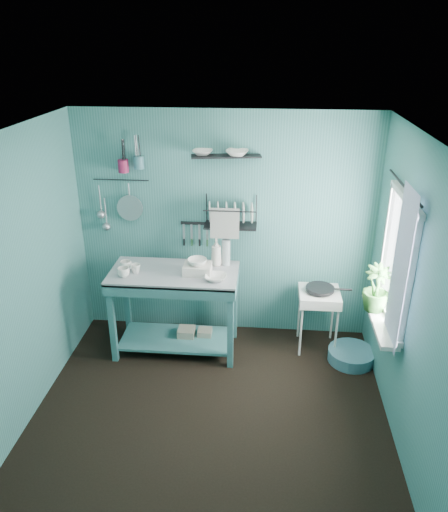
# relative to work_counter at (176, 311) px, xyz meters

# --- Properties ---
(floor) EXTENTS (3.20, 3.20, 0.00)m
(floor) POSITION_rel_work_counter_xyz_m (0.48, -1.01, -0.47)
(floor) COLOR black
(floor) RESTS_ON ground
(ceiling) EXTENTS (3.20, 3.20, 0.00)m
(ceiling) POSITION_rel_work_counter_xyz_m (0.48, -1.01, 2.03)
(ceiling) COLOR silver
(ceiling) RESTS_ON ground
(wall_back) EXTENTS (3.20, 0.00, 3.20)m
(wall_back) POSITION_rel_work_counter_xyz_m (0.48, 0.49, 0.78)
(wall_back) COLOR #3A7875
(wall_back) RESTS_ON ground
(wall_front) EXTENTS (3.20, 0.00, 3.20)m
(wall_front) POSITION_rel_work_counter_xyz_m (0.48, -2.51, 0.78)
(wall_front) COLOR #3A7875
(wall_front) RESTS_ON ground
(wall_left) EXTENTS (0.00, 3.00, 3.00)m
(wall_left) POSITION_rel_work_counter_xyz_m (-1.12, -1.01, 0.78)
(wall_left) COLOR #3A7875
(wall_left) RESTS_ON ground
(wall_right) EXTENTS (0.00, 3.00, 3.00)m
(wall_right) POSITION_rel_work_counter_xyz_m (2.08, -1.01, 0.78)
(wall_right) COLOR #3A7875
(wall_right) RESTS_ON ground
(work_counter) EXTENTS (1.38, 0.80, 0.93)m
(work_counter) POSITION_rel_work_counter_xyz_m (0.00, 0.00, 0.00)
(work_counter) COLOR #387376
(work_counter) RESTS_ON floor
(mug_left) EXTENTS (0.12, 0.12, 0.10)m
(mug_left) POSITION_rel_work_counter_xyz_m (-0.48, -0.16, 0.51)
(mug_left) COLOR white
(mug_left) RESTS_ON work_counter
(mug_mid) EXTENTS (0.14, 0.14, 0.09)m
(mug_mid) POSITION_rel_work_counter_xyz_m (-0.38, -0.06, 0.51)
(mug_mid) COLOR white
(mug_mid) RESTS_ON work_counter
(mug_right) EXTENTS (0.17, 0.17, 0.10)m
(mug_right) POSITION_rel_work_counter_xyz_m (-0.50, 0.00, 0.51)
(mug_right) COLOR white
(mug_right) RESTS_ON work_counter
(wash_tub) EXTENTS (0.28, 0.22, 0.10)m
(wash_tub) POSITION_rel_work_counter_xyz_m (0.25, -0.02, 0.52)
(wash_tub) COLOR silver
(wash_tub) RESTS_ON work_counter
(tub_bowl) EXTENTS (0.20, 0.20, 0.06)m
(tub_bowl) POSITION_rel_work_counter_xyz_m (0.25, -0.02, 0.60)
(tub_bowl) COLOR white
(tub_bowl) RESTS_ON wash_tub
(soap_bottle) EXTENTS (0.12, 0.12, 0.30)m
(soap_bottle) POSITION_rel_work_counter_xyz_m (0.42, 0.20, 0.62)
(soap_bottle) COLOR silver
(soap_bottle) RESTS_ON work_counter
(water_bottle) EXTENTS (0.09, 0.09, 0.28)m
(water_bottle) POSITION_rel_work_counter_xyz_m (0.52, 0.22, 0.61)
(water_bottle) COLOR #A1AFB3
(water_bottle) RESTS_ON work_counter
(counter_bowl) EXTENTS (0.22, 0.22, 0.05)m
(counter_bowl) POSITION_rel_work_counter_xyz_m (0.45, -0.15, 0.49)
(counter_bowl) COLOR white
(counter_bowl) RESTS_ON work_counter
(hotplate_stand) EXTENTS (0.43, 0.43, 0.68)m
(hotplate_stand) POSITION_rel_work_counter_xyz_m (1.52, 0.17, -0.12)
(hotplate_stand) COLOR white
(hotplate_stand) RESTS_ON floor
(frying_pan) EXTENTS (0.30, 0.30, 0.03)m
(frying_pan) POSITION_rel_work_counter_xyz_m (1.52, 0.17, 0.26)
(frying_pan) COLOR black
(frying_pan) RESTS_ON hotplate_stand
(knife_strip) EXTENTS (0.32, 0.02, 0.03)m
(knife_strip) POSITION_rel_work_counter_xyz_m (0.17, 0.46, 0.83)
(knife_strip) COLOR black
(knife_strip) RESTS_ON wall_back
(dish_rack) EXTENTS (0.57, 0.28, 0.32)m
(dish_rack) POSITION_rel_work_counter_xyz_m (0.55, 0.36, 1.00)
(dish_rack) COLOR black
(dish_rack) RESTS_ON wall_back
(upper_shelf) EXTENTS (0.72, 0.29, 0.01)m
(upper_shelf) POSITION_rel_work_counter_xyz_m (0.50, 0.39, 1.58)
(upper_shelf) COLOR black
(upper_shelf) RESTS_ON wall_back
(shelf_bowl_left) EXTENTS (0.21, 0.21, 0.05)m
(shelf_bowl_left) POSITION_rel_work_counter_xyz_m (0.27, 0.39, 1.61)
(shelf_bowl_left) COLOR white
(shelf_bowl_left) RESTS_ON upper_shelf
(shelf_bowl_right) EXTENTS (0.24, 0.24, 0.06)m
(shelf_bowl_right) POSITION_rel_work_counter_xyz_m (0.61, 0.39, 1.56)
(shelf_bowl_right) COLOR white
(shelf_bowl_right) RESTS_ON upper_shelf
(utensil_cup_magenta) EXTENTS (0.11, 0.11, 0.13)m
(utensil_cup_magenta) POSITION_rel_work_counter_xyz_m (-0.56, 0.41, 1.45)
(utensil_cup_magenta) COLOR #9D1D49
(utensil_cup_magenta) RESTS_ON wall_back
(utensil_cup_teal) EXTENTS (0.11, 0.11, 0.13)m
(utensil_cup_teal) POSITION_rel_work_counter_xyz_m (-0.40, 0.41, 1.50)
(utensil_cup_teal) COLOR #3B707C
(utensil_cup_teal) RESTS_ON wall_back
(colander) EXTENTS (0.28, 0.03, 0.28)m
(colander) POSITION_rel_work_counter_xyz_m (-0.54, 0.44, 0.99)
(colander) COLOR #B1B3B9
(colander) RESTS_ON wall_back
(ladle_outer) EXTENTS (0.01, 0.01, 0.30)m
(ladle_outer) POSITION_rel_work_counter_xyz_m (-0.86, 0.45, 1.08)
(ladle_outer) COLOR #B1B3B9
(ladle_outer) RESTS_ON wall_back
(ladle_inner) EXTENTS (0.01, 0.01, 0.30)m
(ladle_inner) POSITION_rel_work_counter_xyz_m (-0.82, 0.45, 0.94)
(ladle_inner) COLOR #B1B3B9
(ladle_inner) RESTS_ON wall_back
(hook_rail) EXTENTS (0.60, 0.01, 0.01)m
(hook_rail) POSITION_rel_work_counter_xyz_m (-0.62, 0.46, 1.29)
(hook_rail) COLOR black
(hook_rail) RESTS_ON wall_back
(window_glass) EXTENTS (0.00, 1.10, 1.10)m
(window_glass) POSITION_rel_work_counter_xyz_m (2.07, -0.56, 0.93)
(window_glass) COLOR white
(window_glass) RESTS_ON wall_right
(windowsill) EXTENTS (0.16, 0.95, 0.04)m
(windowsill) POSITION_rel_work_counter_xyz_m (1.98, -0.56, 0.34)
(windowsill) COLOR white
(windowsill) RESTS_ON wall_right
(curtain) EXTENTS (0.00, 1.35, 1.35)m
(curtain) POSITION_rel_work_counter_xyz_m (2.00, -0.86, 0.98)
(curtain) COLOR white
(curtain) RESTS_ON wall_right
(curtain_rod) EXTENTS (0.02, 1.05, 0.02)m
(curtain_rod) POSITION_rel_work_counter_xyz_m (2.02, -0.56, 1.58)
(curtain_rod) COLOR black
(curtain_rod) RESTS_ON wall_right
(potted_plant) EXTENTS (0.29, 0.29, 0.44)m
(potted_plant) POSITION_rel_work_counter_xyz_m (1.95, -0.42, 0.59)
(potted_plant) COLOR #2D6428
(potted_plant) RESTS_ON windowsill
(storage_tin_large) EXTENTS (0.18, 0.18, 0.22)m
(storage_tin_large) POSITION_rel_work_counter_xyz_m (0.10, 0.05, -0.36)
(storage_tin_large) COLOR gray
(storage_tin_large) RESTS_ON floor
(storage_tin_small) EXTENTS (0.15, 0.15, 0.20)m
(storage_tin_small) POSITION_rel_work_counter_xyz_m (0.30, 0.08, -0.37)
(storage_tin_small) COLOR gray
(storage_tin_small) RESTS_ON floor
(floor_basin) EXTENTS (0.49, 0.49, 0.13)m
(floor_basin) POSITION_rel_work_counter_xyz_m (1.88, -0.07, -0.40)
(floor_basin) COLOR teal
(floor_basin) RESTS_ON floor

